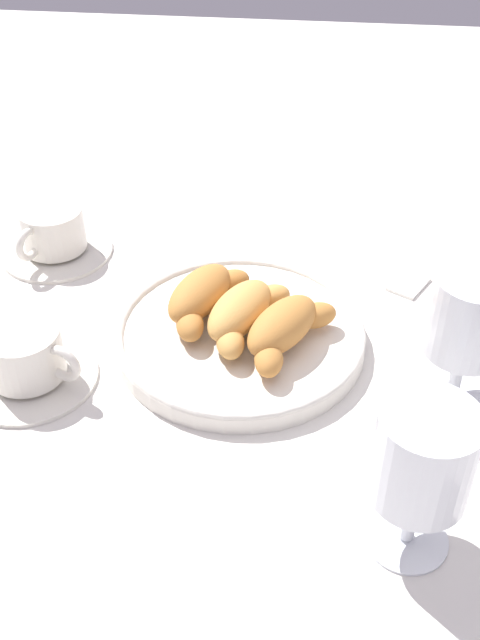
{
  "coord_description": "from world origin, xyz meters",
  "views": [
    {
      "loc": [
        0.61,
        0.09,
        0.52
      ],
      "look_at": [
        -0.0,
        0.03,
        0.03
      ],
      "focal_mm": 42.52,
      "sensor_mm": 36.0,
      "label": 1
    }
  ],
  "objects_px": {
    "coffee_cup_far": "(27,360)",
    "juice_glass_right": "(470,320)",
    "croissant_small": "(243,311)",
    "juice_glass_left": "(423,462)",
    "sugar_packet": "(409,283)",
    "croissant_extra": "(285,328)",
    "croissant_large": "(203,296)",
    "coffee_cup_near": "(53,235)",
    "pastry_plate": "(240,333)"
  },
  "relations": [
    {
      "from": "coffee_cup_near",
      "to": "juice_glass_left",
      "type": "distance_m",
      "value": 0.55
    },
    {
      "from": "croissant_large",
      "to": "croissant_small",
      "type": "relative_size",
      "value": 1.01
    },
    {
      "from": "pastry_plate",
      "to": "sugar_packet",
      "type": "xyz_separation_m",
      "value": [
        -0.12,
        0.18,
        -0.01
      ]
    },
    {
      "from": "juice_glass_right",
      "to": "sugar_packet",
      "type": "bearing_deg",
      "value": -170.37
    },
    {
      "from": "juice_glass_left",
      "to": "croissant_small",
      "type": "bearing_deg",
      "value": -145.33
    },
    {
      "from": "coffee_cup_near",
      "to": "juice_glass_left",
      "type": "relative_size",
      "value": 0.97
    },
    {
      "from": "croissant_extra",
      "to": "juice_glass_left",
      "type": "xyz_separation_m",
      "value": [
        0.21,
        0.11,
        0.05
      ]
    },
    {
      "from": "coffee_cup_near",
      "to": "coffee_cup_far",
      "type": "distance_m",
      "value": 0.23
    },
    {
      "from": "coffee_cup_near",
      "to": "juice_glass_right",
      "type": "xyz_separation_m",
      "value": [
        0.2,
        0.46,
        0.07
      ]
    },
    {
      "from": "coffee_cup_near",
      "to": "sugar_packet",
      "type": "relative_size",
      "value": 2.72
    },
    {
      "from": "croissant_extra",
      "to": "coffee_cup_near",
      "type": "bearing_deg",
      "value": -119.77
    },
    {
      "from": "croissant_extra",
      "to": "juice_glass_left",
      "type": "bearing_deg",
      "value": 28.75
    },
    {
      "from": "croissant_large",
      "to": "juice_glass_right",
      "type": "distance_m",
      "value": 0.27
    },
    {
      "from": "croissant_large",
      "to": "coffee_cup_near",
      "type": "relative_size",
      "value": 0.94
    },
    {
      "from": "juice_glass_left",
      "to": "sugar_packet",
      "type": "relative_size",
      "value": 2.8
    },
    {
      "from": "croissant_extra",
      "to": "juice_glass_right",
      "type": "height_order",
      "value": "juice_glass_right"
    },
    {
      "from": "pastry_plate",
      "to": "croissant_large",
      "type": "height_order",
      "value": "croissant_large"
    },
    {
      "from": "croissant_small",
      "to": "juice_glass_left",
      "type": "height_order",
      "value": "juice_glass_left"
    },
    {
      "from": "juice_glass_right",
      "to": "coffee_cup_far",
      "type": "bearing_deg",
      "value": -86.65
    },
    {
      "from": "croissant_extra",
      "to": "coffee_cup_far",
      "type": "height_order",
      "value": "croissant_extra"
    },
    {
      "from": "croissant_extra",
      "to": "pastry_plate",
      "type": "bearing_deg",
      "value": -116.28
    },
    {
      "from": "coffee_cup_far",
      "to": "juice_glass_right",
      "type": "xyz_separation_m",
      "value": [
        -0.02,
        0.41,
        0.07
      ]
    },
    {
      "from": "croissant_small",
      "to": "coffee_cup_far",
      "type": "xyz_separation_m",
      "value": [
        0.08,
        -0.2,
        -0.02
      ]
    },
    {
      "from": "coffee_cup_far",
      "to": "juice_glass_right",
      "type": "distance_m",
      "value": 0.42
    },
    {
      "from": "juice_glass_left",
      "to": "juice_glass_right",
      "type": "relative_size",
      "value": 1.0
    },
    {
      "from": "croissant_large",
      "to": "juice_glass_left",
      "type": "bearing_deg",
      "value": 39.02
    },
    {
      "from": "coffee_cup_far",
      "to": "sugar_packet",
      "type": "relative_size",
      "value": 2.72
    },
    {
      "from": "croissant_small",
      "to": "coffee_cup_near",
      "type": "height_order",
      "value": "croissant_small"
    },
    {
      "from": "coffee_cup_far",
      "to": "sugar_packet",
      "type": "distance_m",
      "value": 0.44
    },
    {
      "from": "pastry_plate",
      "to": "coffee_cup_far",
      "type": "bearing_deg",
      "value": -68.03
    },
    {
      "from": "croissant_large",
      "to": "juice_glass_left",
      "type": "distance_m",
      "value": 0.33
    },
    {
      "from": "croissant_large",
      "to": "juice_glass_left",
      "type": "xyz_separation_m",
      "value": [
        0.25,
        0.2,
        0.05
      ]
    },
    {
      "from": "croissant_large",
      "to": "croissant_extra",
      "type": "relative_size",
      "value": 1.05
    },
    {
      "from": "croissant_large",
      "to": "sugar_packet",
      "type": "bearing_deg",
      "value": 114.65
    },
    {
      "from": "coffee_cup_far",
      "to": "juice_glass_left",
      "type": "relative_size",
      "value": 0.97
    },
    {
      "from": "coffee_cup_far",
      "to": "pastry_plate",
      "type": "bearing_deg",
      "value": 111.97
    },
    {
      "from": "juice_glass_left",
      "to": "juice_glass_right",
      "type": "bearing_deg",
      "value": 162.63
    },
    {
      "from": "juice_glass_left",
      "to": "juice_glass_right",
      "type": "xyz_separation_m",
      "value": [
        -0.17,
        0.05,
        0.0
      ]
    },
    {
      "from": "juice_glass_left",
      "to": "sugar_packet",
      "type": "bearing_deg",
      "value": 176.24
    },
    {
      "from": "croissant_extra",
      "to": "croissant_large",
      "type": "bearing_deg",
      "value": -116.32
    },
    {
      "from": "pastry_plate",
      "to": "juice_glass_left",
      "type": "bearing_deg",
      "value": 35.01
    },
    {
      "from": "croissant_small",
      "to": "sugar_packet",
      "type": "xyz_separation_m",
      "value": [
        -0.13,
        0.18,
        -0.04
      ]
    },
    {
      "from": "croissant_small",
      "to": "juice_glass_left",
      "type": "bearing_deg",
      "value": 34.67
    },
    {
      "from": "juice_glass_left",
      "to": "juice_glass_right",
      "type": "distance_m",
      "value": 0.18
    },
    {
      "from": "juice_glass_left",
      "to": "juice_glass_right",
      "type": "height_order",
      "value": "same"
    },
    {
      "from": "croissant_extra",
      "to": "sugar_packet",
      "type": "bearing_deg",
      "value": 137.42
    },
    {
      "from": "croissant_extra",
      "to": "coffee_cup_near",
      "type": "distance_m",
      "value": 0.34
    },
    {
      "from": "croissant_small",
      "to": "juice_glass_right",
      "type": "relative_size",
      "value": 0.9
    },
    {
      "from": "croissant_extra",
      "to": "juice_glass_right",
      "type": "bearing_deg",
      "value": 78.76
    },
    {
      "from": "croissant_small",
      "to": "juice_glass_left",
      "type": "distance_m",
      "value": 0.28
    }
  ]
}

